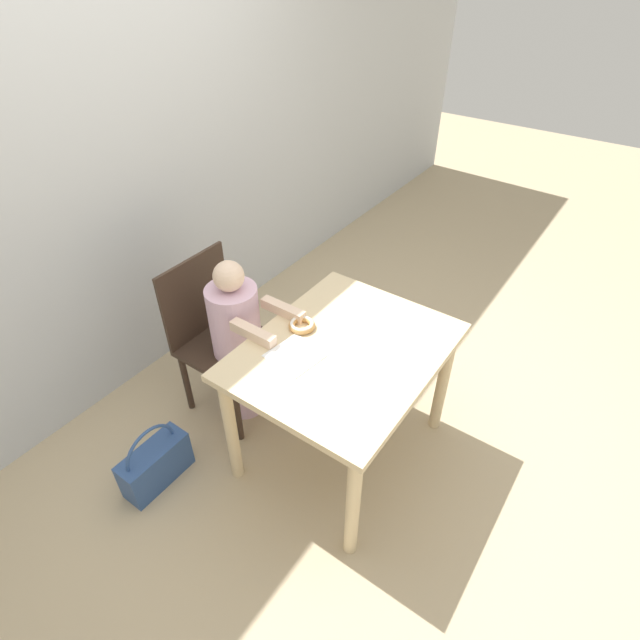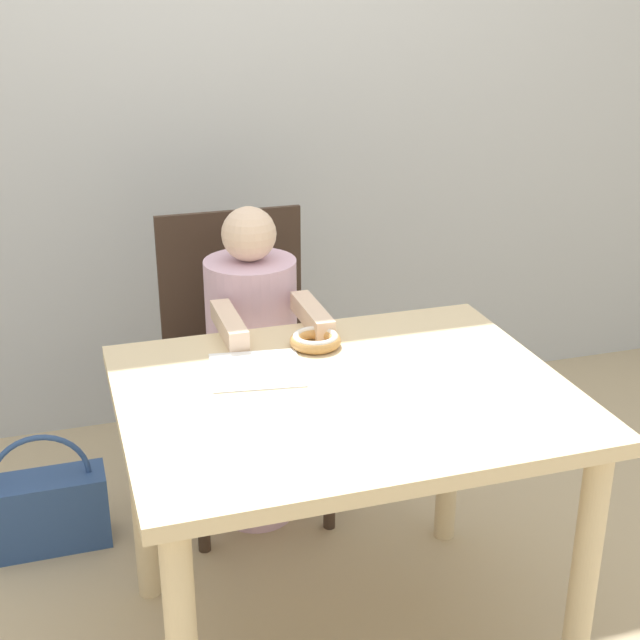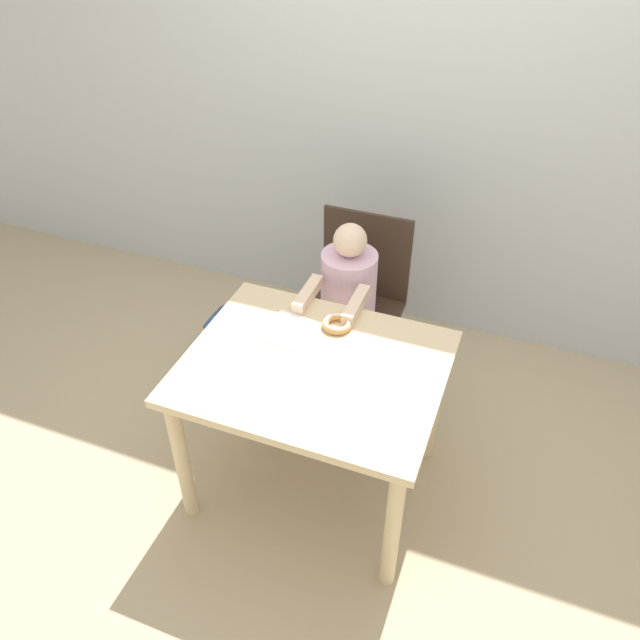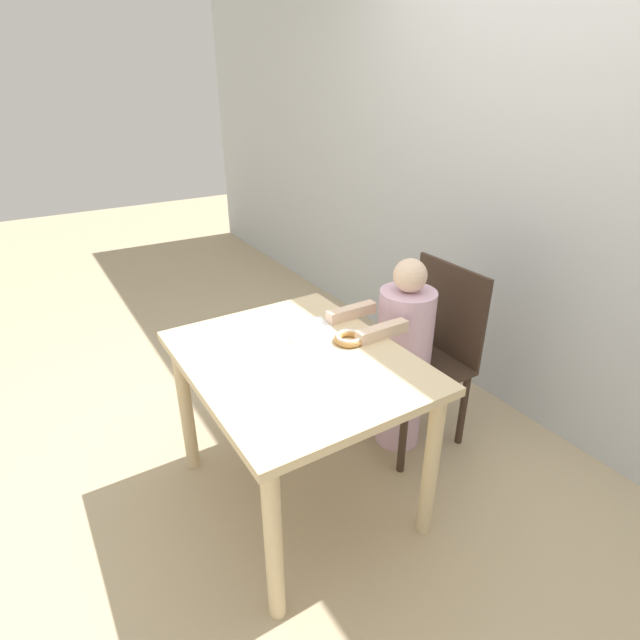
# 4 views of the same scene
# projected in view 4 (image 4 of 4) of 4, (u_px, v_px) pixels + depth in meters

# --- Properties ---
(ground_plane) EXTENTS (12.00, 12.00, 0.00)m
(ground_plane) POSITION_uv_depth(u_px,v_px,m) (300.00, 494.00, 2.23)
(ground_plane) COLOR tan
(wall_back) EXTENTS (8.00, 0.05, 2.50)m
(wall_back) POSITION_uv_depth(u_px,v_px,m) (549.00, 178.00, 2.32)
(wall_back) COLOR silver
(wall_back) RESTS_ON ground_plane
(dining_table) EXTENTS (0.99, 0.80, 0.71)m
(dining_table) POSITION_uv_depth(u_px,v_px,m) (297.00, 381.00, 1.96)
(dining_table) COLOR beige
(dining_table) RESTS_ON ground_plane
(chair) EXTENTS (0.44, 0.45, 0.89)m
(chair) POSITION_uv_depth(u_px,v_px,m) (423.00, 354.00, 2.43)
(chair) COLOR #38281E
(chair) RESTS_ON ground_plane
(child_figure) EXTENTS (0.27, 0.48, 0.97)m
(child_figure) POSITION_uv_depth(u_px,v_px,m) (402.00, 358.00, 2.36)
(child_figure) COLOR silver
(child_figure) RESTS_ON ground_plane
(donut) EXTENTS (0.13, 0.13, 0.03)m
(donut) POSITION_uv_depth(u_px,v_px,m) (349.00, 338.00, 2.02)
(donut) COLOR tan
(donut) RESTS_ON dining_table
(napkin) EXTENTS (0.24, 0.24, 0.00)m
(napkin) POSITION_uv_depth(u_px,v_px,m) (308.00, 331.00, 2.11)
(napkin) COLOR white
(napkin) RESTS_ON dining_table
(handbag) EXTENTS (0.35, 0.14, 0.36)m
(handbag) POSITION_uv_depth(u_px,v_px,m) (334.00, 363.00, 3.00)
(handbag) COLOR #2D4C84
(handbag) RESTS_ON ground_plane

